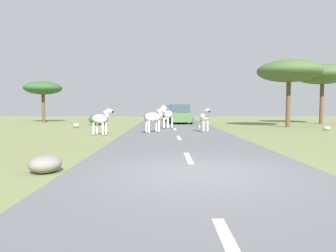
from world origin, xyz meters
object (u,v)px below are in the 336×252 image
at_px(zebra_3, 101,119).
at_px(zebra_2, 167,115).
at_px(tree_0, 289,71).
at_px(rock_0, 327,128).
at_px(car_1, 172,113).
at_px(zebra_1, 154,117).
at_px(tree_2, 43,88).
at_px(rock_1, 76,126).
at_px(bush_2, 98,119).
at_px(rock_2, 45,164).
at_px(zebra_0, 204,118).
at_px(car_0, 179,115).
at_px(tree_3, 322,75).

bearing_deg(zebra_3, zebra_2, 174.29).
distance_m(tree_0, rock_0, 5.38).
bearing_deg(car_1, zebra_1, -96.68).
relative_size(tree_2, rock_1, 8.67).
bearing_deg(zebra_2, bush_2, -19.10).
xyz_separation_m(tree_2, rock_0, (23.04, -11.18, -3.28)).
height_order(bush_2, rock_2, bush_2).
height_order(zebra_0, car_0, car_0).
bearing_deg(car_1, zebra_0, -86.90).
distance_m(bush_2, rock_2, 19.88).
relative_size(zebra_3, car_1, 0.34).
xyz_separation_m(zebra_0, tree_0, (7.08, 5.12, 3.34)).
bearing_deg(rock_0, zebra_3, -165.44).
distance_m(zebra_2, tree_0, 10.05).
bearing_deg(zebra_2, tree_3, -130.04).
xyz_separation_m(car_0, rock_0, (9.42, -8.19, -0.70)).
height_order(zebra_0, tree_3, tree_3).
bearing_deg(tree_0, tree_3, 43.28).
distance_m(zebra_3, rock_1, 7.10).
xyz_separation_m(zebra_1, zebra_2, (0.82, 3.50, 0.08)).
xyz_separation_m(zebra_2, tree_3, (14.15, 6.91, 3.46)).
bearing_deg(rock_0, zebra_1, -167.29).
height_order(car_1, bush_2, car_1).
height_order(zebra_2, car_1, car_1).
xyz_separation_m(tree_3, rock_0, (-3.57, -7.84, -4.35)).
height_order(car_0, rock_2, car_0).
xyz_separation_m(zebra_2, zebra_3, (-3.64, -4.62, -0.14)).
height_order(zebra_1, tree_2, tree_2).
bearing_deg(zebra_0, zebra_1, -1.85).
distance_m(tree_0, tree_2, 23.13).
relative_size(zebra_3, rock_0, 3.11).
distance_m(tree_0, rock_1, 16.53).
xyz_separation_m(tree_2, tree_3, (26.60, -3.34, 1.06)).
bearing_deg(rock_1, tree_0, 2.05).
distance_m(zebra_0, tree_0, 9.36).
bearing_deg(zebra_3, rock_2, 36.21).
height_order(zebra_3, car_1, car_1).
height_order(zebra_2, bush_2, zebra_2).
bearing_deg(car_0, rock_2, -105.17).
bearing_deg(car_0, tree_2, 163.48).
relative_size(zebra_0, bush_2, 0.91).
relative_size(zebra_3, bush_2, 0.91).
height_order(tree_2, rock_2, tree_2).
distance_m(zebra_0, rock_0, 8.67).
distance_m(zebra_3, tree_3, 21.50).
bearing_deg(tree_2, rock_1, -56.37).
height_order(rock_0, rock_1, rock_1).
bearing_deg(car_1, zebra_3, -104.76).
bearing_deg(zebra_1, tree_0, 84.02).
relative_size(car_0, tree_2, 1.08).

